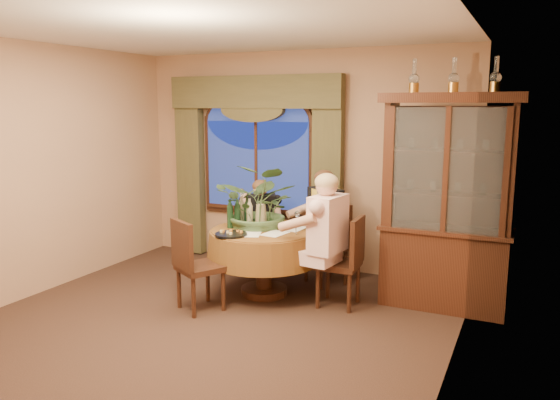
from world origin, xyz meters
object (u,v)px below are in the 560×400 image
at_px(dining_table, 264,262).
at_px(wine_bottle_2, 241,211).
at_px(chair_front_left, 200,265).
at_px(wine_bottle_0, 230,214).
at_px(oil_lamp_center, 454,75).
at_px(chair_right, 339,262).
at_px(person_pink, 328,242).
at_px(person_back, 261,227).
at_px(china_cabinet, 447,203).
at_px(chair_back_right, 326,244).
at_px(olive_bowl, 264,228).
at_px(oil_lamp_right, 496,74).
at_px(oil_lamp_left, 414,76).
at_px(person_scarf, 325,228).
at_px(wine_bottle_1, 247,211).
at_px(chair_back, 260,234).
at_px(centerpiece_plant, 261,173).
at_px(stoneware_vase, 261,216).
at_px(wine_bottle_3, 237,213).
at_px(wine_bottle_4, 250,213).

bearing_deg(dining_table, wine_bottle_2, 160.26).
bearing_deg(chair_front_left, wine_bottle_0, 118.46).
bearing_deg(oil_lamp_center, chair_right, -157.32).
height_order(chair_front_left, person_pink, person_pink).
bearing_deg(person_back, china_cabinet, 144.46).
height_order(chair_back_right, olive_bowl, chair_back_right).
xyz_separation_m(oil_lamp_right, olive_bowl, (-2.26, -0.47, -1.64)).
bearing_deg(wine_bottle_0, oil_lamp_left, 16.02).
height_order(person_scarf, wine_bottle_1, person_scarf).
bearing_deg(wine_bottle_1, dining_table, -27.22).
distance_m(dining_table, oil_lamp_right, 3.09).
relative_size(chair_back, wine_bottle_2, 2.91).
height_order(chair_back, person_pink, person_pink).
bearing_deg(olive_bowl, wine_bottle_2, 158.70).
height_order(oil_lamp_center, person_back, oil_lamp_center).
bearing_deg(chair_back_right, wine_bottle_0, 77.25).
distance_m(dining_table, wine_bottle_1, 0.63).
relative_size(chair_back, chair_front_left, 1.00).
xyz_separation_m(olive_bowl, wine_bottle_0, (-0.39, -0.07, 0.14)).
bearing_deg(wine_bottle_0, centerpiece_plant, 36.48).
relative_size(chair_back, stoneware_vase, 3.65).
xyz_separation_m(person_scarf, wine_bottle_3, (-0.81, -0.65, 0.22)).
xyz_separation_m(oil_lamp_right, chair_right, (-1.41, -0.42, -1.93)).
distance_m(person_scarf, wine_bottle_0, 1.15).
distance_m(person_back, person_scarf, 0.90).
relative_size(stoneware_vase, olive_bowl, 1.90).
relative_size(chair_right, chair_back_right, 1.00).
bearing_deg(wine_bottle_2, wine_bottle_3, -77.21).
bearing_deg(wine_bottle_1, person_pink, -13.41).
distance_m(oil_lamp_center, wine_bottle_3, 2.71).
height_order(centerpiece_plant, wine_bottle_2, centerpiece_plant).
height_order(person_back, olive_bowl, person_back).
xyz_separation_m(china_cabinet, wine_bottle_4, (-2.08, -0.42, -0.20)).
height_order(person_back, wine_bottle_2, person_back).
distance_m(centerpiece_plant, olive_bowl, 0.62).
bearing_deg(wine_bottle_1, chair_back_right, 33.43).
bearing_deg(person_pink, person_scarf, 30.27).
distance_m(wine_bottle_0, wine_bottle_4, 0.22).
bearing_deg(chair_back_right, wine_bottle_3, 76.96).
xyz_separation_m(person_scarf, wine_bottle_2, (-0.85, -0.50, 0.22)).
relative_size(oil_lamp_right, person_pink, 0.24).
distance_m(person_pink, wine_bottle_1, 1.13).
xyz_separation_m(oil_lamp_right, wine_bottle_2, (-2.63, -0.33, -1.49)).
relative_size(chair_front_left, olive_bowl, 6.91).
bearing_deg(wine_bottle_0, dining_table, 12.46).
height_order(wine_bottle_1, wine_bottle_2, same).
bearing_deg(oil_lamp_center, chair_back, 171.92).
distance_m(chair_back_right, stoneware_vase, 0.90).
bearing_deg(chair_back_right, wine_bottle_1, 70.22).
relative_size(china_cabinet, oil_lamp_right, 6.59).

